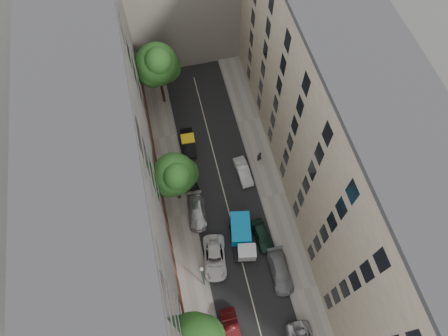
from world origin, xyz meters
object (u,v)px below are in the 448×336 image
object	(u,v)px
car_right_3	(243,172)
pedestrian	(259,157)
lamp_post	(203,275)
car_left_1	(232,332)
car_left_4	(191,184)
car_right_2	(262,236)
car_left_2	(215,258)
tarp_truck	(242,236)
car_left_5	(188,143)
car_right_1	(280,271)
tree_far	(158,66)
tree_mid	(175,176)
car_left_3	(197,212)

from	to	relation	value
car_right_3	pedestrian	distance (m)	2.73
lamp_post	car_left_1	bearing A→B (deg)	-72.55
car_left_4	car_right_2	size ratio (longest dim) A/B	0.97
car_left_2	lamp_post	world-z (taller)	lamp_post
tarp_truck	car_left_5	bearing A→B (deg)	114.78
car_right_1	tree_far	bearing A→B (deg)	109.35
tarp_truck	car_left_5	size ratio (longest dim) A/B	1.30
car_right_3	car_left_2	bearing A→B (deg)	-125.17
car_right_2	pedestrian	world-z (taller)	pedestrian
car_right_3	lamp_post	world-z (taller)	lamp_post
car_right_1	tree_mid	world-z (taller)	tree_mid
car_left_5	tree_far	size ratio (longest dim) A/B	0.42
tarp_truck	lamp_post	size ratio (longest dim) A/B	0.82
car_right_1	car_right_2	size ratio (longest dim) A/B	1.24
car_right_1	tree_mid	bearing A→B (deg)	129.83
car_left_3	car_right_3	world-z (taller)	car_left_3
car_left_5	car_left_3	bearing A→B (deg)	-92.36
car_left_5	pedestrian	size ratio (longest dim) A/B	2.33
tree_far	lamp_post	bearing A→B (deg)	-89.87
car_left_2	car_right_3	size ratio (longest dim) A/B	1.28
car_right_2	tree_mid	xyz separation A→B (m)	(-7.89, 6.81, 5.11)
car_right_1	car_left_2	bearing A→B (deg)	156.45
car_left_2	tree_far	xyz separation A→B (m)	(-1.70, 22.27, 6.22)
car_left_4	car_right_1	bearing A→B (deg)	-67.40
car_left_5	tree_far	world-z (taller)	tree_far
car_left_2	car_left_3	bearing A→B (deg)	107.03
car_right_2	car_left_4	bearing A→B (deg)	123.23
tarp_truck	car_left_3	distance (m)	5.91
tree_far	tree_mid	bearing A→B (deg)	-92.33
car_left_5	car_right_3	size ratio (longest dim) A/B	1.05
tarp_truck	tree_mid	world-z (taller)	tree_mid
tarp_truck	car_right_2	size ratio (longest dim) A/B	1.35
car_right_2	car_right_3	size ratio (longest dim) A/B	1.01
tree_mid	lamp_post	distance (m)	10.50
car_left_2	tree_far	world-z (taller)	tree_far
car_left_5	lamp_post	distance (m)	17.58
car_right_2	car_right_3	distance (m)	8.20
car_left_5	tree_mid	xyz separation A→B (m)	(-2.29, -6.79, 5.11)
car_left_3	car_right_1	world-z (taller)	car_right_1
car_left_3	car_right_2	size ratio (longest dim) A/B	1.17
car_left_5	car_right_1	xyz separation A→B (m)	(6.40, -17.80, 0.03)
car_left_3	tarp_truck	bearing A→B (deg)	-39.47
car_left_4	car_right_2	world-z (taller)	car_right_2
car_left_1	car_right_2	bearing A→B (deg)	57.56
car_right_2	lamp_post	size ratio (longest dim) A/B	0.61
car_right_3	pedestrian	size ratio (longest dim) A/B	2.22
tree_mid	car_left_4	bearing A→B (deg)	38.66
car_left_5	car_right_1	world-z (taller)	car_right_1
car_left_4	car_right_3	distance (m)	6.40
tarp_truck	car_left_2	bearing A→B (deg)	-145.93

